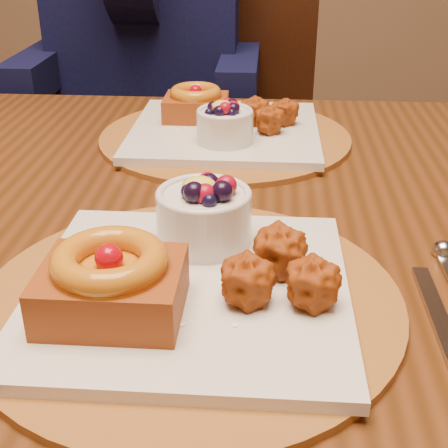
{
  "coord_description": "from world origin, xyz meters",
  "views": [
    {
      "loc": [
        0.16,
        -0.59,
        1.07
      ],
      "look_at": [
        0.12,
        -0.07,
        0.81
      ],
      "focal_mm": 50.0,
      "sensor_mm": 36.0,
      "label": 1
    }
  ],
  "objects_px": {
    "place_setting_far": "(224,127)",
    "diner": "(145,4)",
    "place_setting_near": "(187,274)",
    "chair_far": "(203,160)",
    "dining_table": "(213,255)"
  },
  "relations": [
    {
      "from": "place_setting_far",
      "to": "diner",
      "type": "distance_m",
      "value": 0.57
    },
    {
      "from": "place_setting_near",
      "to": "chair_far",
      "type": "height_order",
      "value": "chair_far"
    },
    {
      "from": "place_setting_far",
      "to": "chair_far",
      "type": "height_order",
      "value": "chair_far"
    },
    {
      "from": "place_setting_near",
      "to": "place_setting_far",
      "type": "height_order",
      "value": "place_setting_near"
    },
    {
      "from": "chair_far",
      "to": "diner",
      "type": "distance_m",
      "value": 0.36
    },
    {
      "from": "place_setting_near",
      "to": "diner",
      "type": "xyz_separation_m",
      "value": [
        -0.21,
        0.95,
        0.1
      ]
    },
    {
      "from": "place_setting_near",
      "to": "chair_far",
      "type": "bearing_deg",
      "value": 95.11
    },
    {
      "from": "dining_table",
      "to": "chair_far",
      "type": "bearing_deg",
      "value": 97.03
    },
    {
      "from": "dining_table",
      "to": "place_setting_far",
      "type": "xyz_separation_m",
      "value": [
        -0.0,
        0.22,
        0.1
      ]
    },
    {
      "from": "diner",
      "to": "dining_table",
      "type": "bearing_deg",
      "value": -66.32
    },
    {
      "from": "dining_table",
      "to": "place_setting_near",
      "type": "xyz_separation_m",
      "value": [
        -0.0,
        -0.21,
        0.1
      ]
    },
    {
      "from": "place_setting_far",
      "to": "diner",
      "type": "xyz_separation_m",
      "value": [
        -0.21,
        0.52,
        0.11
      ]
    },
    {
      "from": "place_setting_far",
      "to": "chair_far",
      "type": "xyz_separation_m",
      "value": [
        -0.08,
        0.44,
        -0.22
      ]
    },
    {
      "from": "dining_table",
      "to": "diner",
      "type": "xyz_separation_m",
      "value": [
        -0.21,
        0.73,
        0.2
      ]
    },
    {
      "from": "place_setting_near",
      "to": "place_setting_far",
      "type": "xyz_separation_m",
      "value": [
        0.0,
        0.43,
        -0.01
      ]
    }
  ]
}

